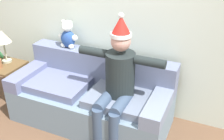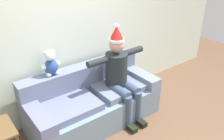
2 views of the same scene
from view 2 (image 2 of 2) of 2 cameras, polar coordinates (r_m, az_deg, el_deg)
The scene contains 4 objects.
back_wall at distance 3.69m, azimuth -9.87°, elevation 9.29°, with size 7.00×0.10×2.70m, color silver.
couch at distance 3.72m, azimuth -4.75°, elevation -7.66°, with size 2.02×0.89×0.86m.
person_seated at distance 3.58m, azimuth 2.00°, elevation -0.82°, with size 1.02×0.77×1.53m.
teddy_bear at distance 3.39m, azimuth -14.62°, elevation 1.42°, with size 0.29×0.17×0.38m.
Camera 2 is at (-1.61, -1.58, 2.44)m, focal length 37.67 mm.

